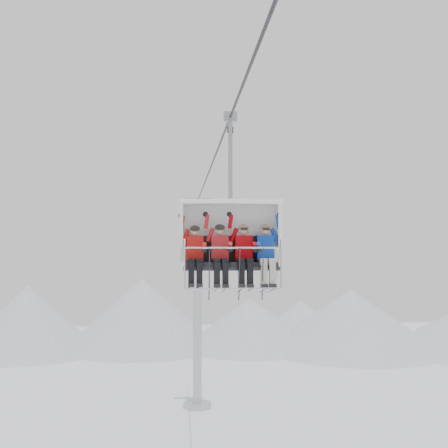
{
  "coord_description": "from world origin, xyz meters",
  "views": [
    {
      "loc": [
        -1.14,
        -14.46,
        10.35
      ],
      "look_at": [
        0.0,
        0.0,
        10.93
      ],
      "focal_mm": 45.0,
      "sensor_mm": 36.0,
      "label": 1
    }
  ],
  "objects": [
    {
      "name": "ridgeline",
      "position": [
        -1.58,
        42.05,
        2.84
      ],
      "size": [
        72.0,
        21.0,
        7.0
      ],
      "color": "silver",
      "rests_on": "ground"
    },
    {
      "name": "haul_cable",
      "position": [
        0.0,
        0.0,
        13.3
      ],
      "size": [
        0.06,
        50.0,
        0.06
      ],
      "primitive_type": "cylinder",
      "rotation": [
        1.57,
        0.0,
        0.0
      ],
      "color": "#2B2B30",
      "rests_on": "lift_tower_left"
    },
    {
      "name": "skier_far_right",
      "position": [
        0.78,
        -2.04,
        10.19
      ],
      "size": [
        0.39,
        1.69,
        1.56
      ],
      "color": "#103CB0",
      "rests_on": "chairlift_carrier"
    },
    {
      "name": "chairlift_carrier",
      "position": [
        0.0,
        -1.73,
        10.65
      ],
      "size": [
        2.26,
        1.17,
        3.98
      ],
      "color": "black",
      "rests_on": "haul_cable"
    },
    {
      "name": "skier_center_right",
      "position": [
        0.29,
        -2.04,
        10.19
      ],
      "size": [
        0.39,
        1.69,
        1.56
      ],
      "color": "#AE050A",
      "rests_on": "chairlift_carrier"
    },
    {
      "name": "skier_far_left",
      "position": [
        -0.8,
        -2.04,
        10.18
      ],
      "size": [
        0.38,
        1.69,
        1.52
      ],
      "color": "red",
      "rests_on": "chairlift_carrier"
    },
    {
      "name": "lift_tower_right",
      "position": [
        0.0,
        22.0,
        5.78
      ],
      "size": [
        2.0,
        1.8,
        13.48
      ],
      "color": "#B1B3B8",
      "rests_on": "ground"
    },
    {
      "name": "skier_center_left",
      "position": [
        -0.25,
        -2.04,
        10.19
      ],
      "size": [
        0.39,
        1.69,
        1.56
      ],
      "color": "red",
      "rests_on": "chairlift_carrier"
    }
  ]
}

